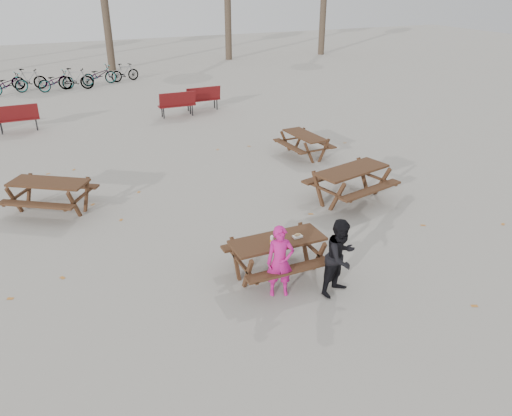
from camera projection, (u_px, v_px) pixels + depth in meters
name	position (u px, v px, depth m)	size (l,w,h in m)	color
ground	(277.00, 274.00, 9.76)	(80.00, 80.00, 0.00)	gray
main_picnic_table	(278.00, 248.00, 9.51)	(1.80, 1.45, 0.78)	#331E12
food_tray	(298.00, 237.00, 9.49)	(0.18, 0.11, 0.04)	white
bread_roll	(298.00, 235.00, 9.47)	(0.14, 0.06, 0.05)	tan
soda_bottle	(272.00, 240.00, 9.25)	(0.07, 0.07, 0.17)	silver
child	(280.00, 262.00, 8.87)	(0.50, 0.33, 1.37)	#C2187A
adult	(341.00, 257.00, 8.91)	(0.71, 0.56, 1.47)	black
picnic_table_east	(351.00, 185.00, 12.78)	(1.99, 1.60, 0.86)	#331E12
picnic_table_north	(51.00, 197.00, 12.15)	(1.85, 1.49, 0.80)	#331E12
picnic_table_far	(304.00, 145.00, 15.93)	(1.66, 1.34, 0.72)	#331E12
park_bench_row	(92.00, 111.00, 19.30)	(11.40, 1.03, 1.03)	maroon
bicycle_row	(63.00, 79.00, 25.27)	(7.61, 2.14, 1.06)	black
fallen_leaves	(249.00, 218.00, 12.00)	(11.00, 11.00, 0.01)	#C4772F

